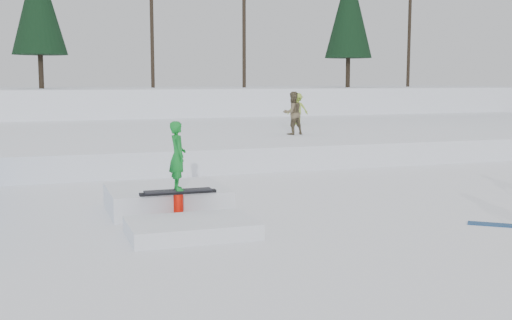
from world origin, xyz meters
name	(u,v)px	position (x,y,z in m)	size (l,w,h in m)	color
ground	(264,226)	(0.00, 0.00, 0.00)	(120.00, 120.00, 0.00)	white
snow_berm	(108,107)	(0.00, 30.00, 1.20)	(60.00, 14.00, 2.40)	white
snow_midrise	(142,138)	(0.00, 16.00, 0.40)	(50.00, 18.00, 0.80)	white
treeline	(208,8)	(6.18, 28.28, 7.45)	(40.24, 4.22, 10.50)	black
walker_olive	(293,113)	(5.18, 11.33, 1.64)	(0.82, 0.64, 1.68)	brown
walker_ygreen	(298,109)	(7.51, 16.43, 1.55)	(0.97, 0.56, 1.51)	#95B639
loose_board_teal	(504,225)	(4.63, -1.53, 0.01)	(1.40, 0.28, 0.03)	navy
jib_rail_feature	(173,203)	(-1.57, 1.50, 0.30)	(2.60, 4.40, 2.11)	white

